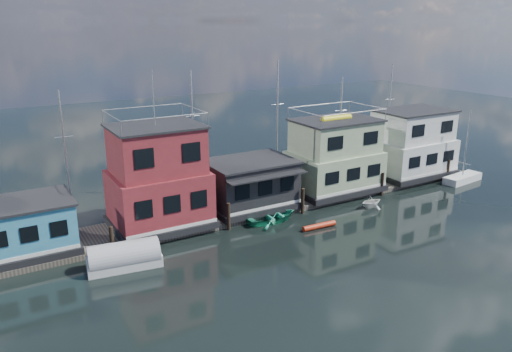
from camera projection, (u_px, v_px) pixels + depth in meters
ground at (345, 265)px, 33.19m from camera, size 160.00×160.00×0.00m
dock at (255, 207)px, 43.04m from camera, size 48.00×5.00×0.40m
houseboat_blue at (26, 227)px, 33.79m from camera, size 6.40×4.90×3.66m
houseboat_red at (158, 179)px, 37.79m from camera, size 7.40×5.90×11.86m
houseboat_dark at (250, 184)px, 42.12m from camera, size 7.40×6.10×4.06m
houseboat_green at (334, 157)px, 46.12m from camera, size 8.40×5.90×7.03m
houseboat_white at (412, 144)px, 50.93m from camera, size 8.40×5.90×6.66m
pilings at (269, 208)px, 40.30m from camera, size 42.28×0.28×2.20m
background_masts at (266, 128)px, 48.68m from camera, size 36.40×0.16×12.00m
tarp_runabout at (124, 257)px, 32.72m from camera, size 4.96×2.51×1.93m
red_kayak at (319, 226)px, 39.05m from camera, size 2.93×0.58×0.43m
day_sailer at (462, 178)px, 50.35m from camera, size 4.76×2.04×7.28m
dinghy_white at (371, 202)px, 43.29m from camera, size 2.17×1.88×1.14m
dinghy_teal at (272, 216)px, 40.38m from camera, size 4.46×3.22×0.91m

